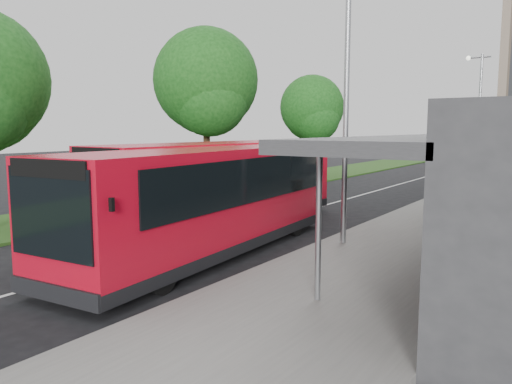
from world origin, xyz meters
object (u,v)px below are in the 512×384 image
(bollard, at_px, (472,181))
(car_far, at_px, (466,157))
(bus_second, at_px, (223,184))
(litter_bin, at_px, (450,199))
(bus_main, at_px, (210,200))
(car_near, at_px, (479,162))
(lamp_post_near, at_px, (344,90))
(tree_far, at_px, (312,111))
(lamp_post_far, at_px, (478,110))
(tree_mid, at_px, (206,88))

(bollard, xyz_separation_m, car_far, (-5.57, 25.83, -0.04))
(bus_second, xyz_separation_m, litter_bin, (6.23, 7.75, -1.00))
(bus_main, bearing_deg, car_near, 85.02)
(bus_main, distance_m, car_near, 38.99)
(bollard, bearing_deg, lamp_post_near, -92.47)
(tree_far, relative_size, bus_second, 0.68)
(bus_second, relative_size, bollard, 10.45)
(lamp_post_far, bearing_deg, bollard, -80.64)
(lamp_post_near, xyz_separation_m, car_far, (-4.89, 41.68, -4.08))
(bus_main, bearing_deg, bus_second, 117.74)
(tree_mid, distance_m, bus_second, 9.82)
(litter_bin, bearing_deg, lamp_post_near, -98.38)
(lamp_post_far, height_order, bollard, lamp_post_far)
(tree_mid, height_order, car_near, tree_mid)
(car_near, relative_size, car_far, 0.81)
(bus_second, height_order, car_near, bus_second)
(tree_far, height_order, bus_second, tree_far)
(tree_mid, distance_m, lamp_post_near, 13.22)
(lamp_post_near, xyz_separation_m, car_near, (-2.60, 36.07, -4.18))
(tree_mid, height_order, litter_bin, tree_mid)
(bollard, bearing_deg, lamp_post_far, 99.36)
(tree_far, bearing_deg, bus_main, -69.14)
(lamp_post_near, relative_size, bus_second, 0.72)
(tree_mid, relative_size, litter_bin, 10.09)
(car_near, bearing_deg, bus_second, -75.36)
(tree_mid, distance_m, car_near, 30.70)
(lamp_post_far, relative_size, bus_main, 0.73)
(litter_bin, relative_size, bollard, 0.83)
(tree_mid, distance_m, car_far, 35.55)
(bus_main, height_order, bus_second, bus_second)
(litter_bin, distance_m, car_far, 33.88)
(tree_mid, bearing_deg, bus_main, -49.97)
(tree_far, distance_m, bus_main, 23.73)
(litter_bin, xyz_separation_m, car_far, (-6.12, 33.32, 0.05))
(bollard, relative_size, car_near, 0.34)
(bollard, bearing_deg, bus_second, -110.45)
(bus_second, xyz_separation_m, car_far, (0.11, 41.07, -0.95))
(tree_far, bearing_deg, litter_bin, -40.87)
(bus_main, bearing_deg, bollard, 74.85)
(litter_bin, xyz_separation_m, car_near, (-3.83, 27.72, -0.06))
(car_near, distance_m, car_far, 6.05)
(bollard, bearing_deg, tree_far, 164.82)
(car_near, bearing_deg, tree_mid, -87.87)
(bus_second, relative_size, car_near, 3.53)
(lamp_post_near, relative_size, bus_main, 0.73)
(bus_main, relative_size, car_near, 3.50)
(lamp_post_near, height_order, car_near, lamp_post_near)
(lamp_post_near, distance_m, litter_bin, 9.40)
(tree_mid, height_order, lamp_post_far, tree_mid)
(tree_mid, bearing_deg, lamp_post_near, -32.36)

